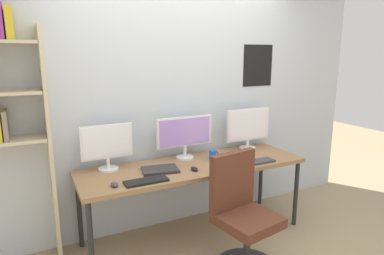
{
  "coord_description": "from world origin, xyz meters",
  "views": [
    {
      "loc": [
        -1.37,
        -2.09,
        1.77
      ],
      "look_at": [
        0.0,
        0.65,
        1.09
      ],
      "focal_mm": 31.14,
      "sensor_mm": 36.0,
      "label": 1
    }
  ],
  "objects_px": {
    "monitor_left": "(107,145)",
    "keyboard_right": "(257,162)",
    "mouse_right_side": "(114,184)",
    "laptop_closed": "(160,170)",
    "coffee_mug": "(213,155)",
    "monitor_right": "(248,127)",
    "monitor_center": "(185,134)",
    "mouse_left_side": "(194,169)",
    "office_chair": "(242,225)",
    "keyboard_left": "(146,181)",
    "desk": "(194,169)"
  },
  "relations": [
    {
      "from": "office_chair",
      "to": "mouse_left_side",
      "type": "relative_size",
      "value": 10.31
    },
    {
      "from": "monitor_center",
      "to": "mouse_right_side",
      "type": "distance_m",
      "value": 0.94
    },
    {
      "from": "monitor_left",
      "to": "keyboard_right",
      "type": "height_order",
      "value": "monitor_left"
    },
    {
      "from": "desk",
      "to": "mouse_right_side",
      "type": "relative_size",
      "value": 22.7
    },
    {
      "from": "monitor_right",
      "to": "mouse_left_side",
      "type": "distance_m",
      "value": 0.95
    },
    {
      "from": "mouse_left_side",
      "to": "coffee_mug",
      "type": "relative_size",
      "value": 0.91
    },
    {
      "from": "office_chair",
      "to": "monitor_right",
      "type": "height_order",
      "value": "monitor_right"
    },
    {
      "from": "coffee_mug",
      "to": "office_chair",
      "type": "bearing_deg",
      "value": -100.41
    },
    {
      "from": "monitor_center",
      "to": "laptop_closed",
      "type": "xyz_separation_m",
      "value": [
        -0.36,
        -0.24,
        -0.24
      ]
    },
    {
      "from": "monitor_left",
      "to": "office_chair",
      "type": "bearing_deg",
      "value": -44.91
    },
    {
      "from": "laptop_closed",
      "to": "coffee_mug",
      "type": "relative_size",
      "value": 3.02
    },
    {
      "from": "keyboard_left",
      "to": "coffee_mug",
      "type": "xyz_separation_m",
      "value": [
        0.8,
        0.29,
        0.04
      ]
    },
    {
      "from": "desk",
      "to": "mouse_right_side",
      "type": "bearing_deg",
      "value": -166.27
    },
    {
      "from": "keyboard_right",
      "to": "coffee_mug",
      "type": "distance_m",
      "value": 0.43
    },
    {
      "from": "desk",
      "to": "keyboard_right",
      "type": "distance_m",
      "value": 0.61
    },
    {
      "from": "monitor_left",
      "to": "mouse_right_side",
      "type": "distance_m",
      "value": 0.47
    },
    {
      "from": "keyboard_right",
      "to": "mouse_right_side",
      "type": "height_order",
      "value": "mouse_right_side"
    },
    {
      "from": "mouse_left_side",
      "to": "coffee_mug",
      "type": "distance_m",
      "value": 0.38
    },
    {
      "from": "keyboard_right",
      "to": "mouse_right_side",
      "type": "xyz_separation_m",
      "value": [
        -1.38,
        0.03,
        0.01
      ]
    },
    {
      "from": "desk",
      "to": "office_chair",
      "type": "bearing_deg",
      "value": -80.9
    },
    {
      "from": "keyboard_left",
      "to": "mouse_right_side",
      "type": "relative_size",
      "value": 3.73
    },
    {
      "from": "office_chair",
      "to": "desk",
      "type": "bearing_deg",
      "value": 99.1
    },
    {
      "from": "mouse_right_side",
      "to": "coffee_mug",
      "type": "height_order",
      "value": "coffee_mug"
    },
    {
      "from": "monitor_right",
      "to": "mouse_right_side",
      "type": "distance_m",
      "value": 1.65
    },
    {
      "from": "laptop_closed",
      "to": "coffee_mug",
      "type": "distance_m",
      "value": 0.6
    },
    {
      "from": "desk",
      "to": "keyboard_right",
      "type": "relative_size",
      "value": 5.97
    },
    {
      "from": "mouse_right_side",
      "to": "monitor_center",
      "type": "bearing_deg",
      "value": 26.78
    },
    {
      "from": "office_chair",
      "to": "monitor_right",
      "type": "distance_m",
      "value": 1.24
    },
    {
      "from": "monitor_left",
      "to": "mouse_right_side",
      "type": "relative_size",
      "value": 4.83
    },
    {
      "from": "monitor_left",
      "to": "keyboard_left",
      "type": "distance_m",
      "value": 0.54
    },
    {
      "from": "mouse_left_side",
      "to": "coffee_mug",
      "type": "xyz_separation_m",
      "value": [
        0.32,
        0.21,
        0.03
      ]
    },
    {
      "from": "monitor_center",
      "to": "monitor_right",
      "type": "height_order",
      "value": "monitor_right"
    },
    {
      "from": "keyboard_left",
      "to": "coffee_mug",
      "type": "distance_m",
      "value": 0.85
    },
    {
      "from": "monitor_right",
      "to": "keyboard_right",
      "type": "xyz_separation_m",
      "value": [
        -0.21,
        -0.44,
        -0.24
      ]
    },
    {
      "from": "monitor_right",
      "to": "mouse_right_side",
      "type": "height_order",
      "value": "monitor_right"
    },
    {
      "from": "office_chair",
      "to": "keyboard_left",
      "type": "bearing_deg",
      "value": 147.14
    },
    {
      "from": "laptop_closed",
      "to": "coffee_mug",
      "type": "bearing_deg",
      "value": 18.11
    },
    {
      "from": "mouse_left_side",
      "to": "laptop_closed",
      "type": "height_order",
      "value": "mouse_left_side"
    },
    {
      "from": "monitor_center",
      "to": "keyboard_right",
      "type": "distance_m",
      "value": 0.75
    },
    {
      "from": "monitor_right",
      "to": "keyboard_left",
      "type": "bearing_deg",
      "value": -161.6
    },
    {
      "from": "monitor_right",
      "to": "laptop_closed",
      "type": "distance_m",
      "value": 1.18
    },
    {
      "from": "mouse_left_side",
      "to": "monitor_center",
      "type": "bearing_deg",
      "value": 77.94
    },
    {
      "from": "mouse_right_side",
      "to": "laptop_closed",
      "type": "relative_size",
      "value": 0.3
    },
    {
      "from": "office_chair",
      "to": "monitor_left",
      "type": "distance_m",
      "value": 1.36
    },
    {
      "from": "desk",
      "to": "mouse_right_side",
      "type": "distance_m",
      "value": 0.84
    },
    {
      "from": "desk",
      "to": "coffee_mug",
      "type": "xyz_separation_m",
      "value": [
        0.24,
        0.06,
        0.1
      ]
    },
    {
      "from": "monitor_center",
      "to": "coffee_mug",
      "type": "relative_size",
      "value": 5.58
    },
    {
      "from": "monitor_center",
      "to": "keyboard_right",
      "type": "height_order",
      "value": "monitor_center"
    },
    {
      "from": "keyboard_left",
      "to": "keyboard_right",
      "type": "relative_size",
      "value": 0.98
    },
    {
      "from": "desk",
      "to": "mouse_left_side",
      "type": "height_order",
      "value": "mouse_left_side"
    }
  ]
}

